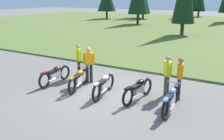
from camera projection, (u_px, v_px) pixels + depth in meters
name	position (u px, v px, depth m)	size (l,w,h in m)	color
ground_plane	(104.00, 95.00, 10.41)	(140.00, 140.00, 0.00)	slate
grass_moorland	(215.00, 29.00, 31.65)	(80.00, 44.00, 0.10)	#5B7033
motorcycle_maroon	(55.00, 74.00, 11.63)	(0.62, 2.10, 0.88)	black
motorcycle_orange	(79.00, 79.00, 10.98)	(0.79, 2.05, 0.88)	black
motorcycle_silver	(104.00, 85.00, 10.25)	(0.67, 2.09, 0.88)	black
motorcycle_black	(138.00, 89.00, 9.73)	(0.62, 2.10, 0.88)	black
motorcycle_sky_blue	(171.00, 99.00, 8.80)	(0.62, 2.10, 0.88)	black
rider_checking_bike	(180.00, 76.00, 9.67)	(0.31, 0.53, 1.67)	#2D2D38
rider_with_back_turned	(89.00, 63.00, 11.63)	(0.49, 0.37, 1.67)	black
rider_in_hivis_vest	(167.00, 74.00, 9.98)	(0.40, 0.45, 1.67)	#4C4233
rider_near_row_end	(79.00, 59.00, 12.37)	(0.40, 0.43, 1.67)	black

